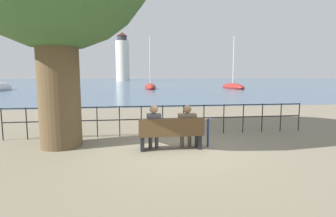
{
  "coord_description": "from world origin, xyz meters",
  "views": [
    {
      "loc": [
        -1.13,
        -7.12,
        2.05
      ],
      "look_at": [
        0.0,
        0.5,
        1.09
      ],
      "focal_mm": 28.0,
      "sensor_mm": 36.0,
      "label": 1
    }
  ],
  "objects_px": {
    "sailboat_0": "(0,88)",
    "sailboat_3": "(150,87)",
    "closed_umbrella": "(208,130)",
    "park_bench": "(171,134)",
    "seated_person_left": "(154,125)",
    "harbor_lighthouse": "(122,58)",
    "sailboat_1": "(233,87)",
    "seated_person_right": "(187,125)"
  },
  "relations": [
    {
      "from": "closed_umbrella",
      "to": "sailboat_3",
      "type": "bearing_deg",
      "value": 88.19
    },
    {
      "from": "sailboat_1",
      "to": "sailboat_0",
      "type": "bearing_deg",
      "value": -176.97
    },
    {
      "from": "park_bench",
      "to": "seated_person_left",
      "type": "height_order",
      "value": "seated_person_left"
    },
    {
      "from": "seated_person_right",
      "to": "sailboat_0",
      "type": "bearing_deg",
      "value": 120.7
    },
    {
      "from": "closed_umbrella",
      "to": "sailboat_1",
      "type": "distance_m",
      "value": 37.72
    },
    {
      "from": "seated_person_right",
      "to": "sailboat_0",
      "type": "relative_size",
      "value": 0.15
    },
    {
      "from": "seated_person_left",
      "to": "harbor_lighthouse",
      "type": "bearing_deg",
      "value": 91.78
    },
    {
      "from": "sailboat_1",
      "to": "sailboat_3",
      "type": "relative_size",
      "value": 1.03
    },
    {
      "from": "sailboat_3",
      "to": "seated_person_right",
      "type": "bearing_deg",
      "value": -91.53
    },
    {
      "from": "sailboat_0",
      "to": "sailboat_3",
      "type": "relative_size",
      "value": 0.97
    },
    {
      "from": "seated_person_left",
      "to": "sailboat_1",
      "type": "bearing_deg",
      "value": 64.59
    },
    {
      "from": "seated_person_right",
      "to": "closed_umbrella",
      "type": "height_order",
      "value": "seated_person_right"
    },
    {
      "from": "closed_umbrella",
      "to": "harbor_lighthouse",
      "type": "height_order",
      "value": "harbor_lighthouse"
    },
    {
      "from": "seated_person_right",
      "to": "sailboat_1",
      "type": "distance_m",
      "value": 38.03
    },
    {
      "from": "sailboat_1",
      "to": "sailboat_3",
      "type": "height_order",
      "value": "sailboat_1"
    },
    {
      "from": "park_bench",
      "to": "harbor_lighthouse",
      "type": "bearing_deg",
      "value": 92.04
    },
    {
      "from": "seated_person_right",
      "to": "closed_umbrella",
      "type": "distance_m",
      "value": 0.67
    },
    {
      "from": "seated_person_right",
      "to": "sailboat_1",
      "type": "xyz_separation_m",
      "value": [
        15.55,
        34.7,
        -0.4
      ]
    },
    {
      "from": "seated_person_left",
      "to": "sailboat_0",
      "type": "relative_size",
      "value": 0.15
    },
    {
      "from": "sailboat_3",
      "to": "harbor_lighthouse",
      "type": "relative_size",
      "value": 0.44
    },
    {
      "from": "seated_person_right",
      "to": "sailboat_1",
      "type": "relative_size",
      "value": 0.14
    },
    {
      "from": "seated_person_left",
      "to": "harbor_lighthouse",
      "type": "xyz_separation_m",
      "value": [
        -3.19,
        102.88,
        8.45
      ]
    },
    {
      "from": "seated_person_right",
      "to": "sailboat_3",
      "type": "height_order",
      "value": "sailboat_3"
    },
    {
      "from": "seated_person_right",
      "to": "harbor_lighthouse",
      "type": "height_order",
      "value": "harbor_lighthouse"
    },
    {
      "from": "closed_umbrella",
      "to": "sailboat_3",
      "type": "height_order",
      "value": "sailboat_3"
    },
    {
      "from": "seated_person_right",
      "to": "sailboat_3",
      "type": "xyz_separation_m",
      "value": [
        1.74,
        34.82,
        -0.39
      ]
    },
    {
      "from": "seated_person_left",
      "to": "closed_umbrella",
      "type": "bearing_deg",
      "value": 1.95
    },
    {
      "from": "closed_umbrella",
      "to": "seated_person_left",
      "type": "bearing_deg",
      "value": -178.05
    },
    {
      "from": "park_bench",
      "to": "closed_umbrella",
      "type": "relative_size",
      "value": 2.05
    },
    {
      "from": "park_bench",
      "to": "sailboat_1",
      "type": "height_order",
      "value": "sailboat_1"
    },
    {
      "from": "park_bench",
      "to": "sailboat_3",
      "type": "bearing_deg",
      "value": 86.38
    },
    {
      "from": "park_bench",
      "to": "sailboat_1",
      "type": "distance_m",
      "value": 38.29
    },
    {
      "from": "sailboat_0",
      "to": "sailboat_3",
      "type": "distance_m",
      "value": 21.72
    },
    {
      "from": "closed_umbrella",
      "to": "sailboat_1",
      "type": "xyz_separation_m",
      "value": [
        14.91,
        34.65,
        -0.21
      ]
    },
    {
      "from": "closed_umbrella",
      "to": "sailboat_0",
      "type": "distance_m",
      "value": 39.35
    },
    {
      "from": "sailboat_1",
      "to": "harbor_lighthouse",
      "type": "bearing_deg",
      "value": 107.33
    },
    {
      "from": "sailboat_0",
      "to": "park_bench",
      "type": "bearing_deg",
      "value": -65.41
    },
    {
      "from": "sailboat_3",
      "to": "park_bench",
      "type": "bearing_deg",
      "value": -92.3
    },
    {
      "from": "park_bench",
      "to": "closed_umbrella",
      "type": "bearing_deg",
      "value": 6.7
    },
    {
      "from": "closed_umbrella",
      "to": "sailboat_0",
      "type": "xyz_separation_m",
      "value": [
        -20.59,
        33.54,
        -0.14
      ]
    },
    {
      "from": "sailboat_0",
      "to": "sailboat_1",
      "type": "xyz_separation_m",
      "value": [
        35.49,
        1.11,
        -0.07
      ]
    },
    {
      "from": "closed_umbrella",
      "to": "sailboat_1",
      "type": "relative_size",
      "value": 0.1
    }
  ]
}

